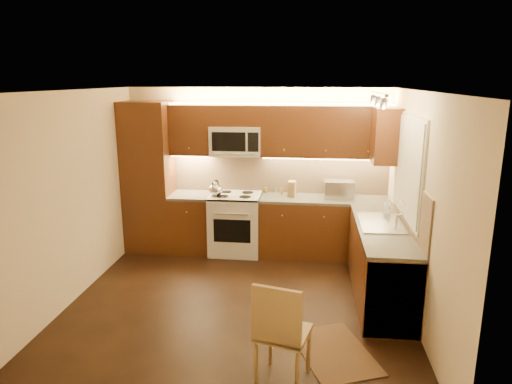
# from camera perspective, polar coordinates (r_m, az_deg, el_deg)

# --- Properties ---
(floor) EXTENTS (4.00, 4.00, 0.01)m
(floor) POSITION_cam_1_polar(r_m,az_deg,el_deg) (5.70, -2.22, -13.61)
(floor) COLOR black
(floor) RESTS_ON ground
(ceiling) EXTENTS (4.00, 4.00, 0.01)m
(ceiling) POSITION_cam_1_polar(r_m,az_deg,el_deg) (5.06, -2.48, 12.41)
(ceiling) COLOR beige
(ceiling) RESTS_ON ground
(wall_back) EXTENTS (4.00, 0.01, 2.50)m
(wall_back) POSITION_cam_1_polar(r_m,az_deg,el_deg) (7.17, 0.18, 2.80)
(wall_back) COLOR beige
(wall_back) RESTS_ON ground
(wall_front) EXTENTS (4.00, 0.01, 2.50)m
(wall_front) POSITION_cam_1_polar(r_m,az_deg,el_deg) (3.39, -7.77, -10.25)
(wall_front) COLOR beige
(wall_front) RESTS_ON ground
(wall_left) EXTENTS (0.01, 4.00, 2.50)m
(wall_left) POSITION_cam_1_polar(r_m,az_deg,el_deg) (5.89, -21.94, -0.68)
(wall_left) COLOR beige
(wall_left) RESTS_ON ground
(wall_right) EXTENTS (0.01, 4.00, 2.50)m
(wall_right) POSITION_cam_1_polar(r_m,az_deg,el_deg) (5.31, 19.50, -1.98)
(wall_right) COLOR beige
(wall_right) RESTS_ON ground
(pantry) EXTENTS (0.70, 0.60, 2.30)m
(pantry) POSITION_cam_1_polar(r_m,az_deg,el_deg) (7.28, -13.12, 1.80)
(pantry) COLOR #431B0E
(pantry) RESTS_ON floor
(base_cab_back_left) EXTENTS (0.62, 0.60, 0.86)m
(base_cab_back_left) POSITION_cam_1_polar(r_m,az_deg,el_deg) (7.27, -7.89, -3.86)
(base_cab_back_left) COLOR #431B0E
(base_cab_back_left) RESTS_ON floor
(counter_back_left) EXTENTS (0.62, 0.60, 0.04)m
(counter_back_left) POSITION_cam_1_polar(r_m,az_deg,el_deg) (7.14, -8.01, -0.42)
(counter_back_left) COLOR #3A3835
(counter_back_left) RESTS_ON base_cab_back_left
(base_cab_back_right) EXTENTS (1.92, 0.60, 0.86)m
(base_cab_back_right) POSITION_cam_1_polar(r_m,az_deg,el_deg) (7.04, 8.35, -4.46)
(base_cab_back_right) COLOR #431B0E
(base_cab_back_right) RESTS_ON floor
(counter_back_right) EXTENTS (1.92, 0.60, 0.04)m
(counter_back_right) POSITION_cam_1_polar(r_m,az_deg,el_deg) (6.92, 8.48, -0.92)
(counter_back_right) COLOR #3A3835
(counter_back_right) RESTS_ON base_cab_back_right
(base_cab_right) EXTENTS (0.60, 2.00, 0.86)m
(base_cab_right) POSITION_cam_1_polar(r_m,az_deg,el_deg) (5.89, 15.15, -8.55)
(base_cab_right) COLOR #431B0E
(base_cab_right) RESTS_ON floor
(counter_right) EXTENTS (0.60, 2.00, 0.04)m
(counter_right) POSITION_cam_1_polar(r_m,az_deg,el_deg) (5.73, 15.43, -4.39)
(counter_right) COLOR #3A3835
(counter_right) RESTS_ON base_cab_right
(dishwasher) EXTENTS (0.58, 0.60, 0.84)m
(dishwasher) POSITION_cam_1_polar(r_m,az_deg,el_deg) (5.25, 16.22, -11.44)
(dishwasher) COLOR silver
(dishwasher) RESTS_ON floor
(backsplash_back) EXTENTS (3.30, 0.02, 0.60)m
(backsplash_back) POSITION_cam_1_polar(r_m,az_deg,el_deg) (7.14, 2.97, 2.32)
(backsplash_back) COLOR tan
(backsplash_back) RESTS_ON wall_back
(backsplash_right) EXTENTS (0.02, 2.00, 0.60)m
(backsplash_right) POSITION_cam_1_polar(r_m,az_deg,el_deg) (5.70, 18.52, -1.37)
(backsplash_right) COLOR tan
(backsplash_right) RESTS_ON wall_right
(upper_cab_back_left) EXTENTS (0.62, 0.35, 0.75)m
(upper_cab_back_left) POSITION_cam_1_polar(r_m,az_deg,el_deg) (7.09, -8.03, 7.64)
(upper_cab_back_left) COLOR #431B0E
(upper_cab_back_left) RESTS_ON wall_back
(upper_cab_back_right) EXTENTS (1.92, 0.35, 0.75)m
(upper_cab_back_right) POSITION_cam_1_polar(r_m,az_deg,el_deg) (6.86, 8.75, 7.42)
(upper_cab_back_right) COLOR #431B0E
(upper_cab_back_right) RESTS_ON wall_back
(upper_cab_bridge) EXTENTS (0.76, 0.35, 0.31)m
(upper_cab_bridge) POSITION_cam_1_polar(r_m,az_deg,el_deg) (6.92, -2.48, 9.45)
(upper_cab_bridge) COLOR #431B0E
(upper_cab_bridge) RESTS_ON wall_back
(upper_cab_right_corner) EXTENTS (0.35, 0.50, 0.75)m
(upper_cab_right_corner) POSITION_cam_1_polar(r_m,az_deg,el_deg) (6.51, 15.83, 6.72)
(upper_cab_right_corner) COLOR #431B0E
(upper_cab_right_corner) RESTS_ON wall_right
(stove) EXTENTS (0.76, 0.65, 0.92)m
(stove) POSITION_cam_1_polar(r_m,az_deg,el_deg) (7.10, -2.54, -3.93)
(stove) COLOR silver
(stove) RESTS_ON floor
(microwave) EXTENTS (0.76, 0.38, 0.44)m
(microwave) POSITION_cam_1_polar(r_m,az_deg,el_deg) (6.95, -2.47, 6.36)
(microwave) COLOR silver
(microwave) RESTS_ON wall_back
(window_frame) EXTENTS (0.03, 1.44, 1.24)m
(window_frame) POSITION_cam_1_polar(r_m,az_deg,el_deg) (5.75, 18.48, 2.87)
(window_frame) COLOR silver
(window_frame) RESTS_ON wall_right
(window_blinds) EXTENTS (0.02, 1.36, 1.16)m
(window_blinds) POSITION_cam_1_polar(r_m,az_deg,el_deg) (5.75, 18.29, 2.87)
(window_blinds) COLOR silver
(window_blinds) RESTS_ON wall_right
(sink) EXTENTS (0.52, 0.86, 0.15)m
(sink) POSITION_cam_1_polar(r_m,az_deg,el_deg) (5.85, 15.28, -3.05)
(sink) COLOR silver
(sink) RESTS_ON counter_right
(faucet) EXTENTS (0.20, 0.04, 0.30)m
(faucet) POSITION_cam_1_polar(r_m,az_deg,el_deg) (5.86, 17.07, -2.38)
(faucet) COLOR silver
(faucet) RESTS_ON counter_right
(track_light_bar) EXTENTS (0.04, 1.20, 0.03)m
(track_light_bar) POSITION_cam_1_polar(r_m,az_deg,el_deg) (5.44, 14.92, 11.65)
(track_light_bar) COLOR silver
(track_light_bar) RESTS_ON ceiling
(kettle) EXTENTS (0.28, 0.28, 0.25)m
(kettle) POSITION_cam_1_polar(r_m,az_deg,el_deg) (6.88, -5.05, 0.52)
(kettle) COLOR silver
(kettle) RESTS_ON stove
(toaster_oven) EXTENTS (0.44, 0.33, 0.26)m
(toaster_oven) POSITION_cam_1_polar(r_m,az_deg,el_deg) (6.96, 10.20, 0.37)
(toaster_oven) COLOR silver
(toaster_oven) RESTS_ON counter_back_right
(knife_block) EXTENTS (0.12, 0.18, 0.23)m
(knife_block) POSITION_cam_1_polar(r_m,az_deg,el_deg) (6.94, 4.46, 0.40)
(knife_block) COLOR olive
(knife_block) RESTS_ON counter_back_right
(spice_jar_a) EXTENTS (0.05, 0.05, 0.10)m
(spice_jar_a) POSITION_cam_1_polar(r_m,az_deg,el_deg) (7.15, 2.50, 0.27)
(spice_jar_a) COLOR silver
(spice_jar_a) RESTS_ON counter_back_right
(spice_jar_b) EXTENTS (0.06, 0.06, 0.09)m
(spice_jar_b) POSITION_cam_1_polar(r_m,az_deg,el_deg) (7.15, 1.22, 0.24)
(spice_jar_b) COLOR olive
(spice_jar_b) RESTS_ON counter_back_right
(spice_jar_c) EXTENTS (0.05, 0.05, 0.10)m
(spice_jar_c) POSITION_cam_1_polar(r_m,az_deg,el_deg) (7.04, 4.09, 0.05)
(spice_jar_c) COLOR silver
(spice_jar_c) RESTS_ON counter_back_right
(spice_jar_d) EXTENTS (0.06, 0.06, 0.10)m
(spice_jar_d) POSITION_cam_1_polar(r_m,az_deg,el_deg) (7.06, 3.22, 0.10)
(spice_jar_d) COLOR olive
(spice_jar_d) RESTS_ON counter_back_right
(soap_bottle) EXTENTS (0.11, 0.11, 0.21)m
(soap_bottle) POSITION_cam_1_polar(r_m,az_deg,el_deg) (6.26, 16.00, -1.72)
(soap_bottle) COLOR silver
(soap_bottle) RESTS_ON counter_right
(rug) EXTENTS (0.95, 1.13, 0.01)m
(rug) POSITION_cam_1_polar(r_m,az_deg,el_deg) (4.87, 9.65, -18.93)
(rug) COLOR black
(rug) RESTS_ON floor
(dining_chair) EXTENTS (0.52, 0.52, 0.98)m
(dining_chair) POSITION_cam_1_polar(r_m,az_deg,el_deg) (4.21, 3.40, -16.71)
(dining_chair) COLOR olive
(dining_chair) RESTS_ON floor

